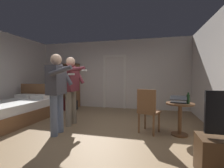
{
  "coord_description": "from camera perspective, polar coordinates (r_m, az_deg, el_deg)",
  "views": [
    {
      "loc": [
        1.6,
        -3.16,
        1.26
      ],
      "look_at": [
        0.71,
        0.36,
        1.09
      ],
      "focal_mm": 24.97,
      "sensor_mm": 36.0,
      "label": 1
    }
  ],
  "objects": [
    {
      "name": "ground_plane",
      "position": [
        3.76,
        -12.53,
        -16.98
      ],
      "size": [
        6.63,
        6.63,
        0.0
      ],
      "primitive_type": "plane",
      "color": "#997A56"
    },
    {
      "name": "wall_back",
      "position": [
        6.37,
        -0.43,
        3.52
      ],
      "size": [
        6.27,
        0.12,
        2.71
      ],
      "primitive_type": "cube",
      "color": "silver",
      "rests_on": "ground_plane"
    },
    {
      "name": "doorway_frame",
      "position": [
        6.25,
        0.84,
        2.31
      ],
      "size": [
        0.93,
        0.08,
        2.13
      ],
      "color": "white",
      "rests_on": "ground_plane"
    },
    {
      "name": "bed",
      "position": [
        5.24,
        -31.7,
        -8.26
      ],
      "size": [
        1.33,
        2.05,
        1.02
      ],
      "color": "brown",
      "rests_on": "ground_plane"
    },
    {
      "name": "bookshelf",
      "position": [
        6.87,
        -15.89,
        0.19
      ],
      "size": [
        1.01,
        0.32,
        1.8
      ],
      "color": "brown",
      "rests_on": "ground_plane"
    },
    {
      "name": "side_table",
      "position": [
        3.7,
        23.59,
        -9.95
      ],
      "size": [
        0.58,
        0.58,
        0.7
      ],
      "color": "brown",
      "rests_on": "ground_plane"
    },
    {
      "name": "laptop",
      "position": [
        3.6,
        23.18,
        -5.65
      ],
      "size": [
        0.38,
        0.38,
        0.16
      ],
      "color": "black",
      "rests_on": "side_table"
    },
    {
      "name": "bottle_on_table",
      "position": [
        3.59,
        26.12,
        -4.96
      ],
      "size": [
        0.06,
        0.06,
        0.24
      ],
      "color": "#193617",
      "rests_on": "side_table"
    },
    {
      "name": "wooden_chair",
      "position": [
        3.58,
        13.01,
        -8.94
      ],
      "size": [
        0.54,
        0.54,
        0.99
      ],
      "color": "brown",
      "rests_on": "ground_plane"
    },
    {
      "name": "person_blue_shirt",
      "position": [
        3.59,
        -19.49,
        -1.27
      ],
      "size": [
        0.7,
        0.61,
        1.75
      ],
      "color": "slate",
      "rests_on": "ground_plane"
    },
    {
      "name": "person_striped_shirt",
      "position": [
        4.19,
        -14.72,
        -0.51
      ],
      "size": [
        0.71,
        0.61,
        1.77
      ],
      "color": "gray",
      "rests_on": "ground_plane"
    },
    {
      "name": "suitcase_dark",
      "position": [
        6.26,
        -16.88,
        -7.1
      ],
      "size": [
        0.53,
        0.33,
        0.42
      ],
      "primitive_type": "cube",
      "rotation": [
        0.0,
        0.0,
        0.0
      ],
      "color": "#4C1919",
      "rests_on": "ground_plane"
    },
    {
      "name": "suitcase_small",
      "position": [
        6.21,
        -15.37,
        -7.49
      ],
      "size": [
        0.57,
        0.4,
        0.35
      ],
      "primitive_type": "cube",
      "rotation": [
        0.0,
        0.0,
        -0.11
      ],
      "color": "black",
      "rests_on": "ground_plane"
    }
  ]
}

